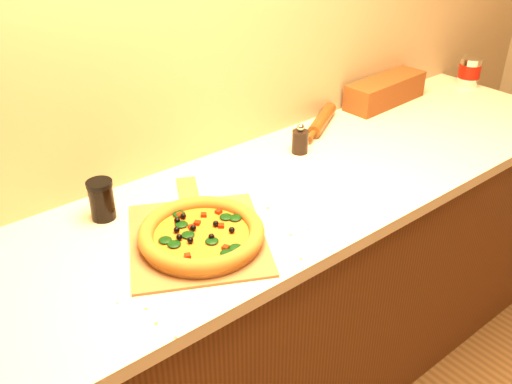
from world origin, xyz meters
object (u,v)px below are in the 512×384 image
(pizza_peel, at_px, (197,235))
(pepper_grinder, at_px, (300,141))
(rolling_pin, at_px, (322,120))
(pizza, at_px, (202,234))
(dark_jar, at_px, (102,200))
(coffee_canister, at_px, (469,72))

(pizza_peel, bearing_deg, pepper_grinder, 46.80)
(pizza_peel, distance_m, rolling_pin, 0.83)
(pizza, relative_size, dark_jar, 2.85)
(pizza, height_order, coffee_canister, coffee_canister)
(pizza_peel, height_order, pepper_grinder, pepper_grinder)
(coffee_canister, bearing_deg, pizza, -171.28)
(coffee_canister, height_order, dark_jar, coffee_canister)
(rolling_pin, bearing_deg, pepper_grinder, -152.96)
(coffee_canister, bearing_deg, pizza_peel, -172.46)
(pizza_peel, height_order, pizza, pizza)
(pepper_grinder, relative_size, dark_jar, 0.91)
(pizza_peel, height_order, rolling_pin, rolling_pin)
(pepper_grinder, bearing_deg, dark_jar, 176.21)
(pepper_grinder, distance_m, dark_jar, 0.71)
(pizza_peel, distance_m, coffee_canister, 1.59)
(pizza, relative_size, coffee_canister, 2.61)
(rolling_pin, bearing_deg, pizza, -156.41)
(pepper_grinder, bearing_deg, coffee_canister, 0.69)
(pizza, height_order, pepper_grinder, pepper_grinder)
(pepper_grinder, relative_size, coffee_canister, 0.84)
(pizza_peel, xyz_separation_m, rolling_pin, (0.77, 0.31, 0.02))
(pizza, bearing_deg, coffee_canister, 8.72)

